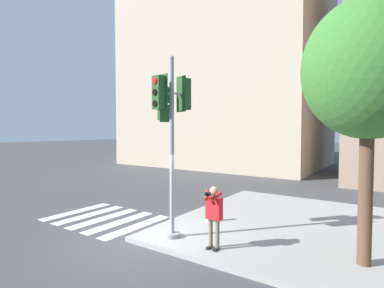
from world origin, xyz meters
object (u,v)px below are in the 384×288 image
at_px(person_photographer, 214,211).
at_px(street_tree, 369,70).
at_px(fire_hydrant, 208,212).
at_px(traffic_signal_pole, 170,119).

xyz_separation_m(person_photographer, street_tree, (3.27, 1.15, 3.42)).
xyz_separation_m(person_photographer, fire_hydrant, (-1.32, 1.91, -0.65)).
xyz_separation_m(traffic_signal_pole, person_photographer, (1.51, -0.11, -2.39)).
relative_size(traffic_signal_pole, person_photographer, 3.19).
bearing_deg(street_tree, fire_hydrant, 170.60).
height_order(person_photographer, street_tree, street_tree).
relative_size(traffic_signal_pole, street_tree, 0.86).
bearing_deg(fire_hydrant, street_tree, -9.40).
relative_size(person_photographer, street_tree, 0.27).
distance_m(street_tree, fire_hydrant, 6.18).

